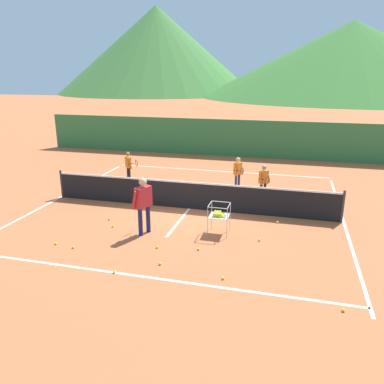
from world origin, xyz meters
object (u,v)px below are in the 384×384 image
object	(u,v)px
tennis_ball_7	(114,272)
tennis_ball_3	(113,226)
tennis_ball_0	(73,247)
tennis_ball_11	(223,278)
student_2	(264,179)
tennis_ball_6	(259,240)
ball_cart	(219,214)
tennis_ball_10	(198,249)
instructor	(143,201)
tennis_ball_4	(160,264)
tennis_ball_5	(343,310)
tennis_ball_9	(277,222)
tennis_ball_2	(157,247)
tennis_net	(189,195)
student_1	(238,171)
tennis_ball_8	(56,243)
student_0	(129,164)
tennis_ball_1	(109,219)

from	to	relation	value
tennis_ball_7	tennis_ball_3	bearing A→B (deg)	116.76
tennis_ball_0	tennis_ball_11	size ratio (longest dim) A/B	1.00
student_2	tennis_ball_6	xyz separation A→B (m)	(0.22, -3.69, -0.76)
ball_cart	tennis_ball_0	xyz separation A→B (m)	(-3.58, -1.98, -0.56)
tennis_ball_3	tennis_ball_10	world-z (taller)	same
tennis_ball_6	instructor	bearing A→B (deg)	-174.39
student_2	tennis_ball_7	bearing A→B (deg)	-114.58
ball_cart	tennis_ball_4	size ratio (longest dim) A/B	13.22
instructor	tennis_ball_5	bearing A→B (deg)	-26.48
student_2	tennis_ball_9	size ratio (longest dim) A/B	19.49
tennis_ball_6	tennis_ball_9	distance (m)	1.55
tennis_ball_2	tennis_ball_7	distance (m)	1.60
ball_cart	tennis_net	bearing A→B (deg)	126.87
student_1	tennis_ball_8	size ratio (longest dim) A/B	19.53
tennis_net	student_1	distance (m)	2.97
student_1	tennis_ball_5	size ratio (longest dim) A/B	19.53
instructor	tennis_ball_5	xyz separation A→B (m)	(5.22, -2.60, -0.98)
tennis_ball_2	tennis_ball_4	world-z (taller)	same
student_1	ball_cart	xyz separation A→B (m)	(0.10, -4.51, -0.20)
student_1	tennis_ball_5	bearing A→B (deg)	-67.13
tennis_ball_8	student_2	bearing A→B (deg)	46.08
tennis_ball_0	tennis_ball_7	bearing A→B (deg)	-29.39
student_2	tennis_ball_4	size ratio (longest dim) A/B	19.49
tennis_ball_8	ball_cart	bearing A→B (deg)	24.54
tennis_ball_5	tennis_ball_10	xyz separation A→B (m)	(-3.43, 1.93, 0.00)
instructor	student_0	bearing A→B (deg)	118.19
instructor	tennis_ball_1	bearing A→B (deg)	154.53
student_1	ball_cart	world-z (taller)	student_1
tennis_ball_8	tennis_ball_10	size ratio (longest dim) A/B	1.00
ball_cart	tennis_ball_5	distance (m)	4.48
student_1	tennis_ball_3	xyz separation A→B (m)	(-3.11, -4.86, -0.76)
tennis_net	tennis_ball_11	xyz separation A→B (m)	(1.99, -4.40, -0.47)
tennis_ball_2	tennis_ball_3	xyz separation A→B (m)	(-1.82, 1.05, 0.00)
tennis_ball_0	tennis_ball_4	size ratio (longest dim) A/B	1.00
tennis_ball_0	tennis_net	bearing A→B (deg)	60.19
tennis_ball_4	instructor	bearing A→B (deg)	122.26
student_2	tennis_ball_7	world-z (taller)	student_2
tennis_ball_3	tennis_ball_5	xyz separation A→B (m)	(6.34, -2.80, 0.00)
instructor	tennis_ball_1	world-z (taller)	instructor
tennis_ball_4	tennis_ball_5	distance (m)	4.24
student_2	tennis_ball_2	bearing A→B (deg)	-116.13
instructor	tennis_ball_6	size ratio (longest dim) A/B	24.93
tennis_net	ball_cart	xyz separation A→B (m)	(1.38, -1.85, 0.10)
instructor	student_0	xyz separation A→B (m)	(-2.69, 5.02, -0.23)
tennis_net	tennis_ball_6	bearing A→B (deg)	-38.56
student_1	tennis_ball_4	xyz separation A→B (m)	(-0.91, -6.77, -0.76)
tennis_net	tennis_ball_0	xyz separation A→B (m)	(-2.19, -3.83, -0.47)
tennis_ball_3	tennis_net	bearing A→B (deg)	50.34
tennis_net	tennis_ball_4	xyz separation A→B (m)	(0.37, -4.11, -0.47)
student_1	tennis_ball_9	world-z (taller)	student_1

